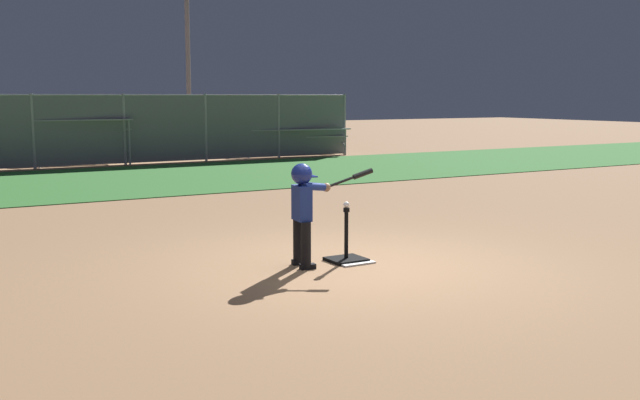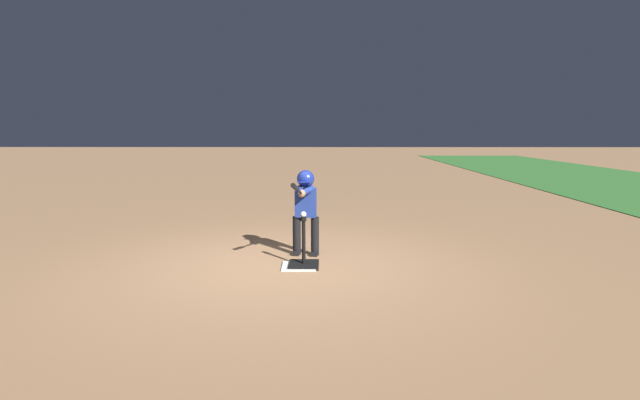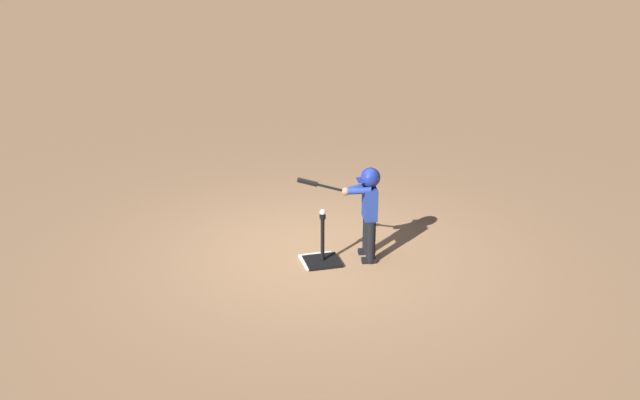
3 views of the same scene
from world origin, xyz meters
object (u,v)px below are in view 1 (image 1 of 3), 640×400
baseball (346,205)px  bleachers_left_center (290,142)px  batting_tee (346,254)px  batter_child (305,201)px  bleachers_center (79,141)px

baseball → bleachers_left_center: size_ratio=0.02×
batting_tee → batter_child: 0.89m
batter_child → bleachers_left_center: 16.61m
batting_tee → baseball: 0.60m
batting_tee → baseball: (-0.00, 0.00, 0.60)m
bleachers_left_center → bleachers_center: bearing=176.4°
baseball → bleachers_center: size_ratio=0.03×
batting_tee → bleachers_left_center: 16.36m
bleachers_center → batter_child: bearing=-93.0°
bleachers_center → bleachers_left_center: bearing=-3.6°
batting_tee → bleachers_left_center: (7.01, 14.78, 0.36)m
batting_tee → bleachers_center: bleachers_center is taller
baseball → bleachers_left_center: (7.01, 14.78, -0.24)m
bleachers_center → bleachers_left_center: (6.79, -0.43, -0.21)m
batting_tee → bleachers_left_center: size_ratio=0.17×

